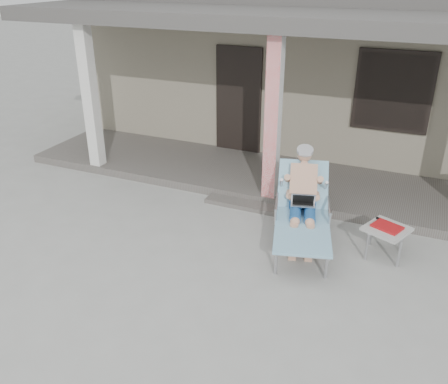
% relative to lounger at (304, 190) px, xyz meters
% --- Properties ---
extents(ground, '(60.00, 60.00, 0.00)m').
position_rel_lounger_xyz_m(ground, '(-0.78, -1.23, -0.79)').
color(ground, '#9E9E99').
rests_on(ground, ground).
extents(house, '(10.40, 5.40, 3.30)m').
position_rel_lounger_xyz_m(house, '(-0.78, 5.26, 0.88)').
color(house, gray).
rests_on(house, ground).
extents(porch_deck, '(10.00, 2.00, 0.15)m').
position_rel_lounger_xyz_m(porch_deck, '(-0.78, 1.77, -0.71)').
color(porch_deck, '#605B56').
rests_on(porch_deck, ground).
extents(porch_overhang, '(10.00, 2.30, 2.85)m').
position_rel_lounger_xyz_m(porch_overhang, '(-0.78, 1.71, 2.00)').
color(porch_overhang, silver).
rests_on(porch_overhang, porch_deck).
extents(porch_step, '(2.00, 0.30, 0.07)m').
position_rel_lounger_xyz_m(porch_step, '(-0.78, 0.62, -0.75)').
color(porch_step, '#605B56').
rests_on(porch_step, ground).
extents(lounger, '(1.20, 2.04, 1.28)m').
position_rel_lounger_xyz_m(lounger, '(0.00, 0.00, 0.00)').
color(lounger, '#B7B7BC').
rests_on(lounger, ground).
extents(side_table, '(0.69, 0.69, 0.47)m').
position_rel_lounger_xyz_m(side_table, '(1.18, 0.00, -0.39)').
color(side_table, '#AEAEA9').
rests_on(side_table, ground).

